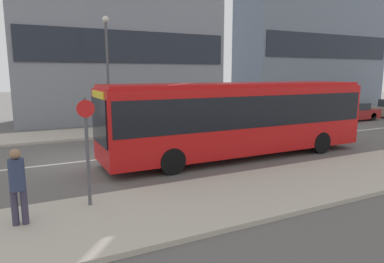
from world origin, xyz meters
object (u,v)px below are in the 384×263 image
Objects in this scene: bus_stop_sign at (87,144)px; city_bus at (239,115)px; parked_car_0 at (296,116)px; pedestrian_near_stop at (17,182)px; street_lamp at (107,62)px; parked_car_1 at (352,112)px.

city_bus is at bearing 24.40° from bus_stop_sign.
bus_stop_sign reaches higher than parked_car_0.
pedestrian_near_stop is at bearing -151.57° from parked_car_0.
pedestrian_near_stop is 0.63× the size of bus_stop_sign.
city_bus is 8.78m from street_lamp.
city_bus is at bearing -158.53° from parked_car_1.
bus_stop_sign reaches higher than pedestrian_near_stop.
city_bus is at bearing -64.25° from street_lamp.
parked_car_1 is at bearing 22.43° from bus_stop_sign.
pedestrian_near_stop reaches higher than parked_car_1.
parked_car_0 is 1.01× the size of parked_car_1.
street_lamp reaches higher than parked_car_1.
parked_car_1 is 24.29m from pedestrian_near_stop.
pedestrian_near_stop is at bearing -163.45° from bus_stop_sign.
pedestrian_near_stop is (-22.51, -9.11, 0.51)m from parked_car_1.
parked_car_0 is at bearing -9.11° from street_lamp.
parked_car_0 is at bearing 178.84° from parked_car_1.
parked_car_1 is at bearing -6.68° from street_lamp.
city_bus reaches higher than bus_stop_sign.
pedestrian_near_stop is (-8.41, -3.56, -0.67)m from city_bus.
city_bus is at bearing -150.01° from pedestrian_near_stop.
city_bus reaches higher than parked_car_1.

